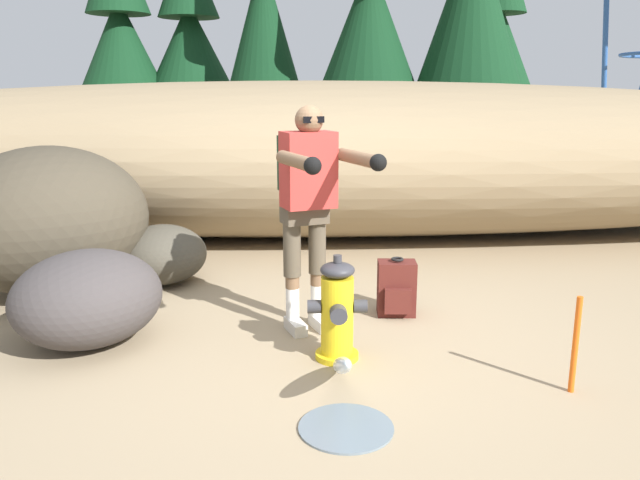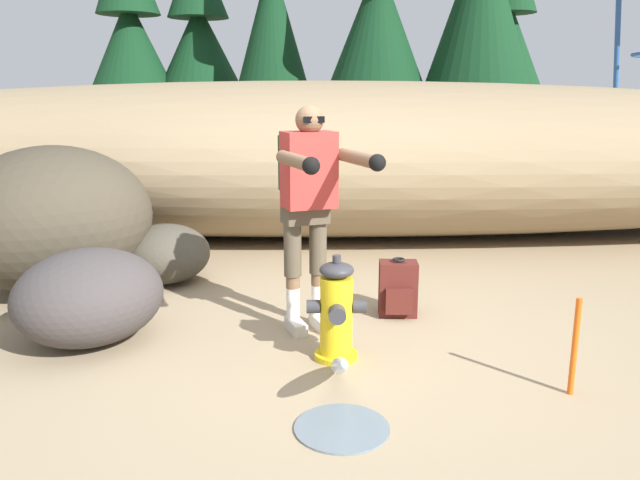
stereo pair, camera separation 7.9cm
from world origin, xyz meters
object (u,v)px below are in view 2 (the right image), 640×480
at_px(fire_hydrant, 336,312).
at_px(spare_backpack, 398,289).
at_px(boulder_large, 55,219).
at_px(survey_stake, 575,347).
at_px(boulder_small, 166,254).
at_px(boulder_mid, 89,297).
at_px(utility_worker, 309,192).

xyz_separation_m(fire_hydrant, spare_backpack, (0.52, 0.84, -0.11)).
bearing_deg(fire_hydrant, boulder_large, 147.82).
xyz_separation_m(boulder_large, survey_stake, (3.83, -2.06, -0.35)).
bearing_deg(boulder_small, boulder_mid, -98.13).
bearing_deg(boulder_mid, spare_backpack, 12.92).
bearing_deg(utility_worker, boulder_mid, -103.98).
distance_m(spare_backpack, boulder_mid, 2.33).
xyz_separation_m(boulder_large, boulder_mid, (0.71, -1.23, -0.31)).
bearing_deg(boulder_large, spare_backpack, -13.37).
xyz_separation_m(boulder_large, boulder_small, (0.91, 0.21, -0.38)).
relative_size(fire_hydrant, boulder_large, 0.41).
height_order(boulder_small, survey_stake, survey_stake).
distance_m(fire_hydrant, boulder_small, 2.34).
relative_size(fire_hydrant, spare_backpack, 1.53).
bearing_deg(utility_worker, survey_stake, 36.36).
bearing_deg(boulder_mid, boulder_large, 119.95).
bearing_deg(boulder_large, boulder_mid, -60.05).
distance_m(boulder_large, boulder_mid, 1.45).
relative_size(boulder_small, survey_stake, 1.42).
bearing_deg(spare_backpack, utility_worker, -61.83).
bearing_deg(boulder_small, spare_backpack, -23.96).
relative_size(fire_hydrant, boulder_small, 0.84).
bearing_deg(spare_backpack, fire_hydrant, -29.30).
height_order(utility_worker, spare_backpack, utility_worker).
height_order(utility_worker, boulder_small, utility_worker).
bearing_deg(boulder_mid, survey_stake, -14.95).
bearing_deg(boulder_mid, boulder_small, 81.87).
xyz_separation_m(fire_hydrant, boulder_mid, (-1.75, 0.32, 0.01)).
height_order(spare_backpack, boulder_small, boulder_small).
bearing_deg(boulder_mid, fire_hydrant, -10.28).
relative_size(boulder_mid, boulder_small, 1.25).
xyz_separation_m(boulder_mid, boulder_small, (0.21, 1.44, -0.06)).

